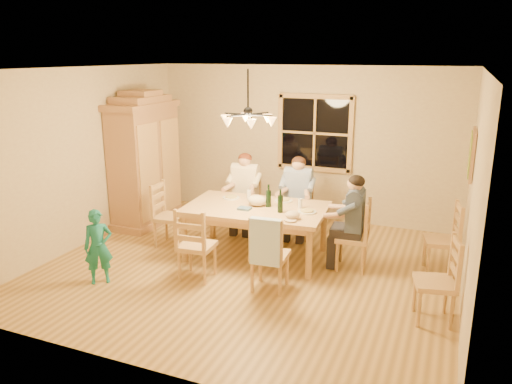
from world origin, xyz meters
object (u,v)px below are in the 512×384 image
at_px(adult_woman, 245,183).
at_px(chair_near_right, 270,266).
at_px(chair_end_right, 352,248).
at_px(chair_spare_front, 433,295).
at_px(adult_plaid_man, 298,187).
at_px(chair_far_right, 297,219).
at_px(wine_bottle_b, 280,201).
at_px(chair_near_left, 197,256).
at_px(chair_far_left, 245,214).
at_px(adult_slate_man, 354,211).
at_px(chair_spare_back, 440,251).
at_px(dining_table, 256,213).
at_px(child, 98,247).
at_px(chandelier, 248,119).
at_px(armoire, 145,164).
at_px(chair_end_left, 170,226).
at_px(wine_bottle_a, 269,196).

bearing_deg(adult_woman, chair_near_right, 117.90).
distance_m(chair_end_right, chair_spare_front, 1.55).
bearing_deg(adult_plaid_man, chair_end_right, 136.64).
height_order(chair_end_right, chair_spare_front, same).
height_order(chair_far_right, chair_end_right, same).
bearing_deg(wine_bottle_b, chair_near_left, -134.23).
distance_m(chair_far_left, adult_plaid_man, 1.04).
xyz_separation_m(chair_far_right, adult_slate_man, (1.07, -0.87, 0.54)).
xyz_separation_m(chair_far_left, chair_spare_back, (3.09, -0.48, 0.00)).
height_order(chair_end_right, wine_bottle_b, wine_bottle_b).
relative_size(adult_plaid_man, chair_spare_back, 0.88).
bearing_deg(adult_plaid_man, chair_near_left, 64.80).
distance_m(dining_table, child, 2.21).
relative_size(chair_far_right, chair_near_right, 1.00).
bearing_deg(chair_far_left, child, 64.67).
xyz_separation_m(chandelier, child, (-1.61, -1.15, -1.58)).
distance_m(chair_far_left, chair_near_left, 1.90).
height_order(chandelier, adult_slate_man, chandelier).
bearing_deg(armoire, dining_table, -16.60).
bearing_deg(wine_bottle_b, chair_end_left, 179.58).
height_order(chair_near_left, wine_bottle_b, wine_bottle_b).
height_order(chandelier, chair_end_right, chandelier).
xyz_separation_m(wine_bottle_b, chair_spare_front, (2.11, -0.84, -0.62)).
xyz_separation_m(adult_slate_man, chair_spare_front, (1.13, -1.05, -0.54)).
distance_m(chair_far_left, adult_woman, 0.54).
bearing_deg(dining_table, chair_spare_back, 9.65).
height_order(adult_woman, wine_bottle_a, adult_woman).
xyz_separation_m(dining_table, wine_bottle_a, (0.17, 0.07, 0.26)).
xyz_separation_m(dining_table, child, (-1.54, -1.58, -0.17)).
xyz_separation_m(chair_end_left, wine_bottle_b, (1.80, -0.01, 0.62)).
relative_size(wine_bottle_b, chair_spare_back, 0.33).
bearing_deg(wine_bottle_b, wine_bottle_a, 143.60).
height_order(chair_near_left, child, chair_near_left).
bearing_deg(wine_bottle_a, chair_end_right, 1.51).
bearing_deg(wine_bottle_a, chair_spare_front, -23.47).
distance_m(armoire, chair_far_left, 1.95).
distance_m(chair_near_right, wine_bottle_b, 1.02).
bearing_deg(dining_table, chair_end_right, 4.08).
bearing_deg(chair_spare_back, child, 104.94).
xyz_separation_m(chair_far_right, child, (-1.86, -2.55, 0.19)).
xyz_separation_m(chair_end_right, chair_spare_front, (1.13, -1.05, 0.00)).
bearing_deg(child, chair_far_right, 13.67).
xyz_separation_m(wine_bottle_a, wine_bottle_b, (0.24, -0.18, 0.00)).
xyz_separation_m(dining_table, chair_far_left, (-0.57, 0.91, -0.36)).
height_order(chair_near_right, chair_spare_front, same).
xyz_separation_m(chair_near_left, adult_plaid_man, (0.76, 1.96, 0.54)).
bearing_deg(wine_bottle_a, chair_near_right, -67.78).
bearing_deg(child, adult_slate_man, -10.44).
distance_m(chandelier, dining_table, 1.48).
relative_size(chair_end_right, chair_spare_front, 1.00).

